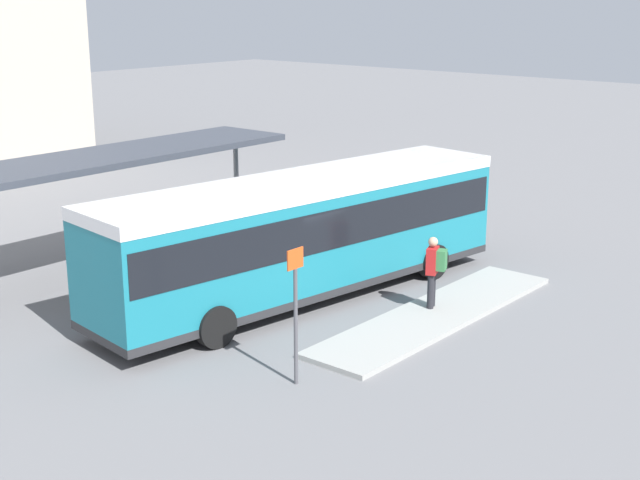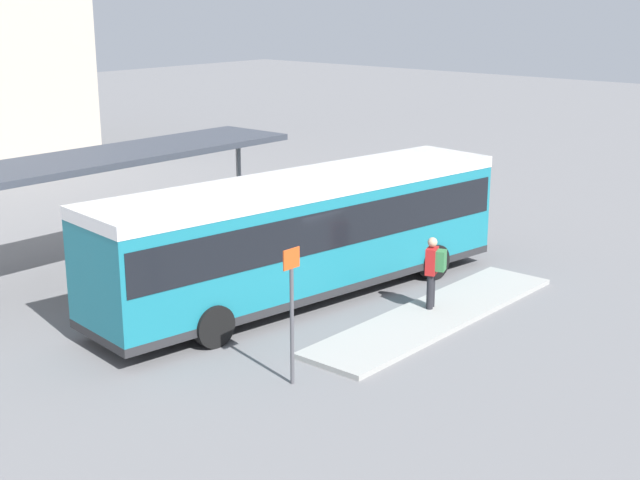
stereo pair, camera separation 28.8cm
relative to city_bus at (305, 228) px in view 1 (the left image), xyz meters
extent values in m
plane|color=slate|center=(-0.01, 0.00, -1.83)|extent=(120.00, 120.00, 0.00)
cube|color=#9E9E99|center=(0.99, -3.32, -1.77)|extent=(8.20, 1.80, 0.12)
cube|color=#197284|center=(-0.01, 0.00, -0.09)|extent=(11.91, 3.92, 2.77)
cube|color=white|center=(-0.01, 0.00, 1.14)|extent=(11.93, 3.94, 0.30)
cube|color=black|center=(-0.01, 0.00, 0.24)|extent=(11.68, 3.92, 0.97)
cube|color=black|center=(5.77, -0.76, 0.24)|extent=(0.37, 2.20, 1.07)
cube|color=#28282B|center=(-0.01, 0.00, -1.38)|extent=(11.92, 3.93, 0.20)
cylinder|color=black|center=(3.74, 0.67, -1.34)|extent=(0.99, 0.40, 0.97)
cylinder|color=black|center=(3.43, -1.62, -1.34)|extent=(0.99, 0.40, 0.97)
cylinder|color=black|center=(-3.45, 1.62, -1.34)|extent=(0.99, 0.40, 0.97)
cylinder|color=black|center=(-3.75, -0.67, -1.34)|extent=(0.99, 0.40, 0.97)
cylinder|color=#232328|center=(1.10, -3.06, -1.28)|extent=(0.16, 0.16, 0.86)
cylinder|color=#232328|center=(1.28, -2.99, -1.28)|extent=(0.16, 0.16, 0.86)
cube|color=#B21E1E|center=(1.19, -3.02, -0.52)|extent=(0.49, 0.37, 0.65)
cube|color=#337542|center=(1.27, -3.23, -0.49)|extent=(0.38, 0.31, 0.49)
sphere|color=tan|center=(1.19, -3.02, -0.06)|extent=(0.23, 0.23, 0.23)
torus|color=black|center=(10.17, 2.81, -1.49)|extent=(0.14, 0.69, 0.69)
torus|color=black|center=(10.30, 3.73, -1.49)|extent=(0.14, 0.69, 0.69)
cylinder|color=#287F3D|center=(10.23, 3.27, -1.27)|extent=(0.14, 0.72, 0.04)
cylinder|color=#287F3D|center=(10.25, 3.43, -1.32)|extent=(0.04, 0.04, 0.34)
cube|color=black|center=(10.25, 3.43, -1.15)|extent=(0.09, 0.19, 0.04)
cylinder|color=#287F3D|center=(10.18, 2.90, -1.19)|extent=(0.48, 0.10, 0.03)
torus|color=black|center=(9.81, 3.64, -1.49)|extent=(0.12, 0.69, 0.69)
torus|color=black|center=(9.90, 4.57, -1.49)|extent=(0.12, 0.69, 0.69)
cylinder|color=orange|center=(9.86, 4.11, -1.27)|extent=(0.11, 0.72, 0.04)
cylinder|color=orange|center=(9.87, 4.27, -1.32)|extent=(0.04, 0.04, 0.34)
cube|color=black|center=(9.87, 4.27, -1.15)|extent=(0.09, 0.19, 0.04)
cylinder|color=orange|center=(9.82, 3.74, -1.19)|extent=(0.48, 0.08, 0.03)
cube|color=#383D47|center=(-1.43, 5.88, 1.33)|extent=(11.36, 2.71, 0.18)
cylinder|color=gray|center=(3.40, 5.88, -0.29)|extent=(0.16, 0.16, 3.07)
cylinder|color=slate|center=(-2.94, 3.57, -1.53)|extent=(0.64, 0.64, 0.60)
sphere|color=#337F38|center=(-2.94, 3.57, -0.95)|extent=(0.74, 0.74, 0.74)
cylinder|color=slate|center=(-1.44, 3.73, -1.53)|extent=(0.66, 0.66, 0.60)
sphere|color=#286B2D|center=(-1.44, 3.73, -0.94)|extent=(0.76, 0.76, 0.76)
cylinder|color=#4C4C51|center=(-4.04, -3.27, -0.63)|extent=(0.08, 0.08, 2.40)
cube|color=#D84C19|center=(-4.04, -3.27, 0.77)|extent=(0.44, 0.03, 0.40)
camera|label=1|loc=(-16.22, -14.14, 5.69)|focal=50.00mm
camera|label=2|loc=(-16.03, -14.36, 5.69)|focal=50.00mm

